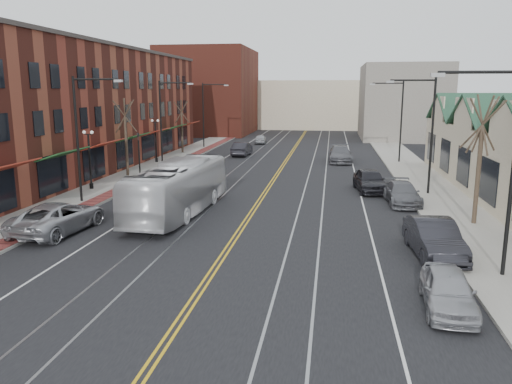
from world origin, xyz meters
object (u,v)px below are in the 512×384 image
(transit_bus, at_px, (179,188))
(parked_car_c, at_px, (402,193))
(parked_car_d, at_px, (370,180))
(parked_car_a, at_px, (448,290))
(parked_suv, at_px, (58,217))
(parked_car_b, at_px, (434,238))

(transit_bus, xyz_separation_m, parked_car_c, (13.53, 4.78, -0.86))
(parked_car_d, bearing_deg, parked_car_a, -93.44)
(parked_car_d, bearing_deg, parked_suv, -148.41)
(parked_car_b, height_order, parked_car_d, parked_car_d)
(transit_bus, height_order, parked_car_b, transit_bus)
(parked_car_a, bearing_deg, parked_suv, 163.25)
(parked_suv, bearing_deg, parked_car_a, 165.21)
(parked_car_b, xyz_separation_m, parked_car_c, (0.00, 10.53, -0.12))
(parked_car_a, xyz_separation_m, parked_car_d, (-1.19, 20.06, 0.15))
(parked_car_c, bearing_deg, parked_car_a, -94.94)
(transit_bus, xyz_separation_m, parked_car_b, (13.53, -5.74, -0.74))
(parked_suv, bearing_deg, parked_car_c, -147.29)
(parked_car_b, distance_m, parked_car_c, 10.53)
(parked_car_b, height_order, parked_car_c, parked_car_b)
(transit_bus, distance_m, parked_car_c, 14.37)
(parked_car_a, relative_size, parked_car_d, 0.82)
(parked_car_c, bearing_deg, parked_car_d, 112.24)
(parked_suv, relative_size, parked_car_a, 1.44)
(parked_car_b, xyz_separation_m, parked_car_d, (-1.80, 14.38, 0.01))
(parked_suv, relative_size, parked_car_b, 1.15)
(parked_car_a, bearing_deg, parked_car_d, 97.17)
(transit_bus, bearing_deg, parked_car_b, 160.75)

